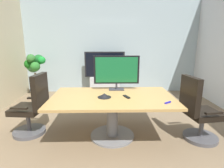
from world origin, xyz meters
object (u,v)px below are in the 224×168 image
wall_display_unit (105,80)px  conference_phone (104,96)px  office_chair_left (32,110)px  potted_plant (35,70)px  remote_control (127,97)px  office_chair_right (198,114)px  conference_table (112,106)px  tv_monitor (117,71)px

wall_display_unit → conference_phone: wall_display_unit is taller
office_chair_left → potted_plant: potted_plant is taller
remote_control → office_chair_left: bearing=150.6°
office_chair_right → remote_control: (-1.17, 0.08, 0.28)m
conference_table → conference_phone: conference_phone is taller
tv_monitor → wall_display_unit: 2.27m
office_chair_left → tv_monitor: 1.64m
conference_phone → remote_control: conference_phone is taller
potted_plant → conference_phone: potted_plant is taller
wall_display_unit → remote_control: bearing=-81.5°
office_chair_right → tv_monitor: bearing=58.8°
office_chair_right → wall_display_unit: wall_display_unit is taller
potted_plant → conference_table: bearing=-46.2°
wall_display_unit → tv_monitor: bearing=-83.3°
office_chair_left → wall_display_unit: bearing=158.9°
potted_plant → remote_control: 3.29m
wall_display_unit → conference_phone: 2.67m
remote_control → wall_display_unit: bearing=75.8°
potted_plant → conference_phone: size_ratio=5.80×
office_chair_right → remote_control: office_chair_right is taller
office_chair_left → conference_phone: 1.32m
conference_phone → conference_table: bearing=24.0°
conference_table → office_chair_right: (1.40, -0.14, -0.10)m
conference_table → remote_control: size_ratio=11.89×
conference_table → wall_display_unit: wall_display_unit is taller
tv_monitor → office_chair_left: bearing=-168.8°
remote_control → conference_phone: bearing=157.3°
tv_monitor → conference_phone: size_ratio=3.82×
potted_plant → conference_phone: 3.04m
office_chair_right → potted_plant: 4.27m
office_chair_left → potted_plant: (-0.73, 2.09, 0.35)m
office_chair_left → wall_display_unit: size_ratio=0.83×
office_chair_right → wall_display_unit: 3.15m
tv_monitor → potted_plant: size_ratio=0.66×
tv_monitor → remote_control: (0.14, -0.49, -0.35)m
conference_table → potted_plant: bearing=133.8°
office_chair_right → conference_phone: bearing=79.2°
wall_display_unit → conference_phone: bearing=-89.2°
office_chair_right → tv_monitor: (-1.31, 0.56, 0.63)m
conference_table → wall_display_unit: (-0.17, 2.59, -0.11)m
conference_table → potted_plant: size_ratio=1.58×
wall_display_unit → office_chair_right: bearing=-60.1°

